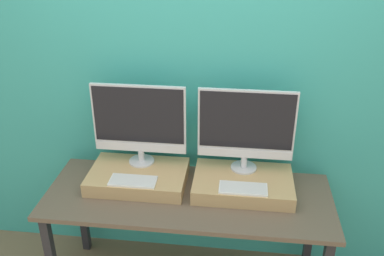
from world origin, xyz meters
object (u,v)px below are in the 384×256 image
at_px(keyboard_right, 243,188).
at_px(monitor_right, 246,127).
at_px(keyboard_left, 133,181).
at_px(monitor_left, 139,122).

bearing_deg(keyboard_right, monitor_right, 90.00).
distance_m(keyboard_left, monitor_right, 0.75).
height_order(monitor_left, keyboard_left, monitor_left).
xyz_separation_m(monitor_right, keyboard_right, (-0.00, -0.23, -0.28)).
height_order(monitor_left, keyboard_right, monitor_left).
bearing_deg(monitor_right, keyboard_left, -160.56).
xyz_separation_m(keyboard_left, keyboard_right, (0.66, 0.00, 0.00)).
bearing_deg(keyboard_right, keyboard_left, 180.00).
relative_size(keyboard_left, keyboard_right, 1.00).
bearing_deg(monitor_left, keyboard_left, -90.00).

